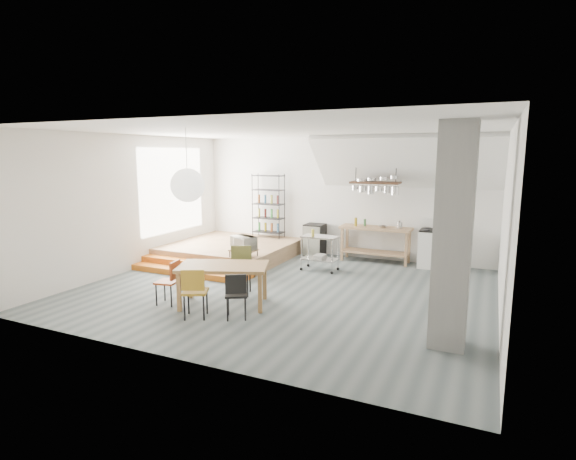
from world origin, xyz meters
The scene contains 26 objects.
floor centered at (0.00, 0.00, 0.00)m, with size 8.00×8.00×0.00m, color #505B5D.
wall_back centered at (0.00, 3.50, 1.60)m, with size 8.00×0.04×3.20m, color silver.
wall_left centered at (-4.00, 0.00, 1.60)m, with size 0.04×7.00×3.20m, color silver.
wall_right centered at (4.00, 0.00, 1.60)m, with size 0.04×7.00×3.20m, color silver.
ceiling centered at (0.00, 0.00, 3.20)m, with size 8.00×7.00×0.02m, color white.
slope_ceiling centered at (1.80, 2.90, 2.55)m, with size 4.40×1.80×0.15m, color white.
window_pane centered at (-3.98, 1.50, 1.80)m, with size 0.02×2.50×2.20m, color white.
platform centered at (-2.50, 2.00, 0.20)m, with size 3.00×3.00×0.40m, color olive.
step_lower centered at (-2.50, 0.05, 0.07)m, with size 3.00×0.35×0.13m, color #CD6618.
step_upper centered at (-2.50, 0.40, 0.13)m, with size 3.00×0.35×0.27m, color #CD6618.
concrete_column centered at (3.30, -1.50, 1.60)m, with size 0.50×0.50×3.20m, color gray.
kitchen_counter centered at (1.10, 3.15, 0.63)m, with size 1.80×0.60×0.91m.
stove centered at (2.50, 3.16, 0.48)m, with size 0.60×0.60×1.18m.
pot_rack centered at (1.13, 2.92, 1.98)m, with size 1.20×0.50×1.43m.
wire_shelving centered at (-2.00, 3.20, 1.33)m, with size 0.88×0.38×1.80m.
microwave_shelf centered at (-1.40, 0.75, 0.55)m, with size 0.60×0.40×0.16m.
paper_lantern centered at (-1.17, -1.56, 2.20)m, with size 0.60×0.60×0.60m, color white.
dining_table centered at (-0.61, -1.34, 0.67)m, with size 1.81×1.41×0.76m.
chair_mustard centered at (-0.67, -2.14, 0.52)m, with size 0.53×0.53×0.88m.
chair_black centered at (-0.01, -1.88, 0.48)m, with size 0.50×0.50×0.80m.
chair_olive centered at (-0.69, -0.60, 0.56)m, with size 0.56×0.56×0.94m.
chair_red centered at (-1.51, -1.71, 0.49)m, with size 0.44×0.44×0.82m.
rolling_cart centered at (0.12, 1.73, 0.54)m, with size 0.87×0.51×0.84m.
mini_fridge centered at (-0.59, 3.20, 0.43)m, with size 0.51×0.51×0.87m, color black.
microwave centered at (-1.40, 0.75, 0.72)m, with size 0.57×0.39×0.32m, color beige.
bowl centered at (1.29, 3.10, 0.94)m, with size 0.22×0.22×0.05m, color silver.
Camera 1 is at (3.77, -8.06, 2.74)m, focal length 28.00 mm.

